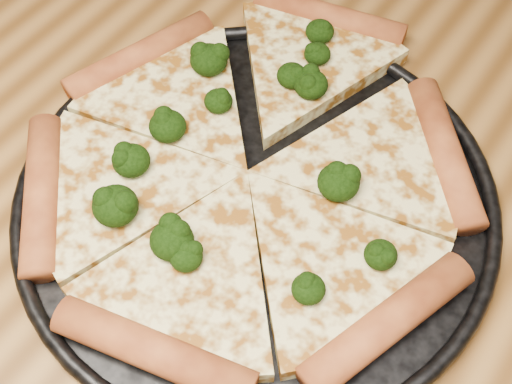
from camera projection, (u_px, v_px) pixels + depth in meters
The scene contains 3 objects.
pizza_pan at pixel (256, 198), 0.54m from camera, with size 0.38×0.38×0.02m.
pizza at pixel (250, 167), 0.55m from camera, with size 0.37×0.40×0.03m.
broccoli_florets at pixel (232, 147), 0.54m from camera, with size 0.24×0.27×0.03m.
Camera 1 is at (0.12, -0.13, 1.21)m, focal length 48.91 mm.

